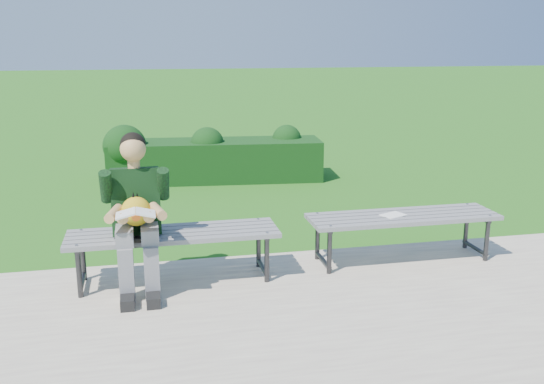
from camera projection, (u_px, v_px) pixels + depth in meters
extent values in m
plane|color=#28741C|center=(241.00, 258.00, 5.92)|extent=(80.00, 80.00, 0.00)
cube|color=beige|center=(281.00, 341.00, 4.26)|extent=(30.00, 3.50, 0.02)
cube|color=#163F16|center=(216.00, 160.00, 9.14)|extent=(3.22, 1.09, 0.60)
sphere|color=#163F16|center=(125.00, 146.00, 8.77)|extent=(0.68, 0.68, 0.63)
sphere|color=#163F16|center=(207.00, 144.00, 8.99)|extent=(0.54, 0.54, 0.50)
sphere|color=#163F16|center=(287.00, 139.00, 9.39)|extent=(0.49, 0.49, 0.45)
cube|color=gray|center=(175.00, 241.00, 5.01)|extent=(1.80, 0.08, 0.04)
cube|color=gray|center=(174.00, 238.00, 5.10)|extent=(1.80, 0.08, 0.04)
cube|color=gray|center=(174.00, 234.00, 5.20)|extent=(1.80, 0.08, 0.04)
cube|color=gray|center=(173.00, 230.00, 5.30)|extent=(1.80, 0.08, 0.04)
cube|color=gray|center=(172.00, 227.00, 5.40)|extent=(1.80, 0.08, 0.04)
cylinder|color=#2D2D30|center=(79.00, 274.00, 4.92)|extent=(0.04, 0.04, 0.41)
cylinder|color=#2D2D30|center=(83.00, 258.00, 5.28)|extent=(0.04, 0.04, 0.41)
cylinder|color=#2D2D30|center=(79.00, 245.00, 5.05)|extent=(0.04, 0.42, 0.04)
cylinder|color=#2D2D30|center=(82.00, 281.00, 5.13)|extent=(0.04, 0.42, 0.04)
cylinder|color=gray|center=(76.00, 245.00, 4.84)|extent=(0.02, 0.02, 0.01)
cylinder|color=gray|center=(81.00, 230.00, 5.23)|extent=(0.02, 0.02, 0.01)
cylinder|color=#2D2D30|center=(267.00, 259.00, 5.24)|extent=(0.04, 0.04, 0.41)
cylinder|color=#2D2D30|center=(258.00, 245.00, 5.60)|extent=(0.04, 0.04, 0.41)
cylinder|color=#2D2D30|center=(262.00, 233.00, 5.37)|extent=(0.04, 0.42, 0.04)
cylinder|color=#2D2D30|center=(263.00, 267.00, 5.45)|extent=(0.04, 0.42, 0.04)
cylinder|color=gray|center=(267.00, 233.00, 5.16)|extent=(0.02, 0.02, 0.01)
cylinder|color=gray|center=(258.00, 219.00, 5.55)|extent=(0.02, 0.02, 0.01)
cube|color=gray|center=(413.00, 223.00, 5.51)|extent=(1.80, 0.08, 0.04)
cube|color=gray|center=(408.00, 220.00, 5.61)|extent=(1.80, 0.08, 0.04)
cube|color=gray|center=(403.00, 217.00, 5.71)|extent=(1.80, 0.08, 0.04)
cube|color=gray|center=(399.00, 214.00, 5.81)|extent=(1.80, 0.08, 0.04)
cube|color=gray|center=(394.00, 211.00, 5.90)|extent=(1.80, 0.08, 0.04)
cylinder|color=#2D2D30|center=(329.00, 252.00, 5.42)|extent=(0.04, 0.04, 0.41)
cylinder|color=#2D2D30|center=(317.00, 239.00, 5.78)|extent=(0.04, 0.04, 0.41)
cylinder|color=#2D2D30|center=(324.00, 226.00, 5.56)|extent=(0.04, 0.42, 0.04)
cylinder|color=#2D2D30|center=(323.00, 260.00, 5.64)|extent=(0.04, 0.42, 0.04)
cylinder|color=gray|center=(331.00, 226.00, 5.35)|extent=(0.02, 0.02, 0.01)
cylinder|color=gray|center=(317.00, 213.00, 5.74)|extent=(0.02, 0.02, 0.01)
cylinder|color=#2D2D30|center=(487.00, 240.00, 5.74)|extent=(0.04, 0.04, 0.41)
cylinder|color=#2D2D30|center=(466.00, 228.00, 6.10)|extent=(0.04, 0.04, 0.41)
cylinder|color=#2D2D30|center=(478.00, 216.00, 5.88)|extent=(0.04, 0.42, 0.04)
cylinder|color=#2D2D30|center=(475.00, 248.00, 5.96)|extent=(0.04, 0.42, 0.04)
cylinder|color=gray|center=(490.00, 215.00, 5.66)|extent=(0.02, 0.02, 0.01)
cylinder|color=gray|center=(467.00, 204.00, 6.06)|extent=(0.02, 0.02, 0.01)
cube|color=gray|center=(125.00, 233.00, 4.95)|extent=(0.14, 0.42, 0.13)
cube|color=gray|center=(150.00, 232.00, 4.99)|extent=(0.14, 0.42, 0.13)
cube|color=gray|center=(127.00, 274.00, 4.85)|extent=(0.12, 0.13, 0.45)
cube|color=gray|center=(152.00, 272.00, 4.89)|extent=(0.12, 0.13, 0.45)
cube|color=black|center=(128.00, 300.00, 4.80)|extent=(0.11, 0.26, 0.09)
cube|color=black|center=(153.00, 298.00, 4.84)|extent=(0.11, 0.26, 0.09)
cube|color=black|center=(136.00, 201.00, 5.11)|extent=(0.40, 0.30, 0.59)
cylinder|color=tan|center=(134.00, 164.00, 5.01)|extent=(0.10, 0.10, 0.08)
sphere|color=tan|center=(133.00, 149.00, 4.96)|extent=(0.21, 0.21, 0.21)
sphere|color=black|center=(133.00, 145.00, 4.98)|extent=(0.21, 0.21, 0.21)
cylinder|color=black|center=(106.00, 187.00, 4.92)|extent=(0.10, 0.21, 0.30)
cylinder|color=black|center=(163.00, 184.00, 5.02)|extent=(0.10, 0.21, 0.30)
cylinder|color=tan|center=(114.00, 214.00, 4.77)|extent=(0.14, 0.31, 0.08)
cylinder|color=tan|center=(158.00, 211.00, 4.84)|extent=(0.14, 0.31, 0.08)
sphere|color=tan|center=(122.00, 219.00, 4.63)|extent=(0.09, 0.09, 0.09)
sphere|color=tan|center=(149.00, 217.00, 4.67)|extent=(0.09, 0.09, 0.09)
sphere|color=yellow|center=(136.00, 211.00, 4.90)|extent=(0.24, 0.24, 0.24)
cone|color=orange|center=(136.00, 216.00, 4.80)|extent=(0.07, 0.07, 0.07)
cone|color=black|center=(133.00, 196.00, 4.88)|extent=(0.03, 0.04, 0.07)
cone|color=black|center=(137.00, 196.00, 4.90)|extent=(0.03, 0.04, 0.06)
sphere|color=white|center=(130.00, 211.00, 4.79)|extent=(0.04, 0.04, 0.04)
sphere|color=white|center=(142.00, 211.00, 4.81)|extent=(0.04, 0.04, 0.04)
cube|color=white|center=(125.00, 214.00, 4.61)|extent=(0.15, 0.20, 0.05)
cube|color=white|center=(146.00, 212.00, 4.64)|extent=(0.15, 0.20, 0.05)
cube|color=white|center=(393.00, 215.00, 5.68)|extent=(0.26, 0.23, 0.01)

